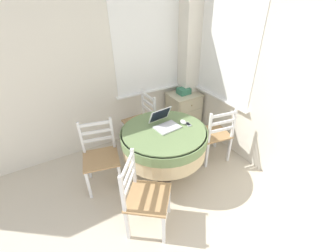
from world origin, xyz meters
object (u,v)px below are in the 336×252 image
object	(u,v)px
storage_box	(184,91)
dining_chair_near_right_window	(215,134)
dining_chair_near_back_window	(142,121)
dining_chair_camera_near	(144,196)
computer_mouse	(183,122)
laptop	(165,123)
cell_phone	(188,124)
dining_chair_left_flank	(101,156)
round_dining_table	(164,140)
corner_cabinet	(184,111)

from	to	relation	value
storage_box	dining_chair_near_right_window	bearing A→B (deg)	-97.17
dining_chair_near_back_window	storage_box	bearing A→B (deg)	5.54
dining_chair_near_right_window	dining_chair_camera_near	distance (m)	1.46
computer_mouse	dining_chair_near_right_window	xyz separation A→B (m)	(0.51, -0.08, -0.33)
laptop	storage_box	size ratio (longest dim) A/B	1.72
cell_phone	dining_chair_near_back_window	bearing A→B (deg)	107.49
computer_mouse	dining_chair_camera_near	xyz separation A→B (m)	(-0.87, -0.57, -0.33)
laptop	cell_phone	world-z (taller)	laptop
dining_chair_near_back_window	storage_box	world-z (taller)	dining_chair_near_back_window
dining_chair_left_flank	dining_chair_near_right_window	bearing A→B (deg)	-13.66
cell_phone	dining_chair_left_flank	size ratio (longest dim) A/B	0.13
round_dining_table	corner_cabinet	bearing A→B (deg)	43.59
laptop	dining_chair_camera_near	distance (m)	0.97
laptop	dining_chair_near_right_window	world-z (taller)	laptop
round_dining_table	corner_cabinet	world-z (taller)	round_dining_table
dining_chair_near_back_window	dining_chair_camera_near	size ratio (longest dim) A/B	1.00
round_dining_table	corner_cabinet	xyz separation A→B (m)	(0.93, 0.89, -0.24)
dining_chair_near_right_window	round_dining_table	bearing A→B (deg)	174.07
dining_chair_near_back_window	corner_cabinet	bearing A→B (deg)	4.88
round_dining_table	storage_box	xyz separation A→B (m)	(0.92, 0.89, 0.15)
dining_chair_camera_near	dining_chair_left_flank	bearing A→B (deg)	101.69
round_dining_table	dining_chair_near_right_window	distance (m)	0.82
dining_chair_camera_near	corner_cabinet	size ratio (longest dim) A/B	1.29
dining_chair_left_flank	computer_mouse	bearing A→B (deg)	-15.88
round_dining_table	storage_box	bearing A→B (deg)	44.10
laptop	computer_mouse	world-z (taller)	laptop
round_dining_table	dining_chair_camera_near	xyz separation A→B (m)	(-0.58, -0.57, -0.15)
dining_chair_left_flank	corner_cabinet	distance (m)	1.79
laptop	dining_chair_near_back_window	size ratio (longest dim) A/B	0.39
laptop	dining_chair_near_back_window	bearing A→B (deg)	89.43
dining_chair_near_back_window	storage_box	size ratio (longest dim) A/B	4.37
dining_chair_near_back_window	storage_box	xyz separation A→B (m)	(0.86, 0.08, 0.30)
round_dining_table	computer_mouse	world-z (taller)	computer_mouse
corner_cabinet	cell_phone	bearing A→B (deg)	-122.57
dining_chair_near_right_window	corner_cabinet	world-z (taller)	dining_chair_near_right_window
storage_box	corner_cabinet	bearing A→B (deg)	-54.89
dining_chair_near_back_window	dining_chair_camera_near	distance (m)	1.52
computer_mouse	corner_cabinet	xyz separation A→B (m)	(0.64, 0.89, -0.42)
dining_chair_camera_near	dining_chair_left_flank	distance (m)	0.88
computer_mouse	dining_chair_near_back_window	world-z (taller)	dining_chair_near_back_window
corner_cabinet	laptop	bearing A→B (deg)	-137.18
cell_phone	dining_chair_camera_near	size ratio (longest dim) A/B	0.13
dining_chair_near_right_window	corner_cabinet	distance (m)	0.98
corner_cabinet	storage_box	bearing A→B (deg)	125.11
dining_chair_near_right_window	dining_chair_camera_near	world-z (taller)	same
round_dining_table	dining_chair_near_right_window	xyz separation A→B (m)	(0.80, -0.08, -0.15)
dining_chair_near_right_window	dining_chair_near_back_window	bearing A→B (deg)	129.59
cell_phone	dining_chair_near_right_window	world-z (taller)	dining_chair_near_right_window
computer_mouse	cell_phone	bearing A→B (deg)	-47.59
dining_chair_near_back_window	laptop	bearing A→B (deg)	-90.57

